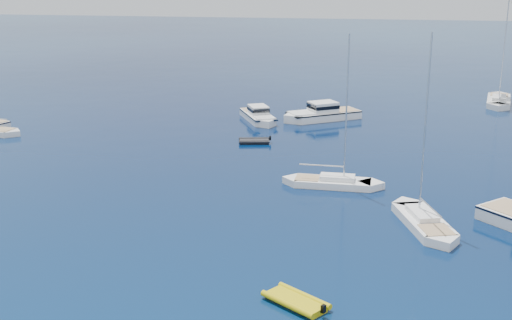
{
  "coord_description": "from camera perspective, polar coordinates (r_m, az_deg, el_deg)",
  "views": [
    {
      "loc": [
        8.16,
        -31.17,
        18.57
      ],
      "look_at": [
        -0.66,
        23.66,
        2.2
      ],
      "focal_mm": 47.55,
      "sensor_mm": 36.0,
      "label": 1
    }
  ],
  "objects": [
    {
      "name": "sailboat_sails_far",
      "position": [
        97.55,
        19.72,
        4.48
      ],
      "size": [
        4.98,
        11.64,
        16.6
      ],
      "primitive_type": null,
      "rotation": [
        0.0,
        0.0,
        2.95
      ],
      "color": "silver",
      "rests_on": "ground"
    },
    {
      "name": "sailboat_mid_r",
      "position": [
        51.04,
        13.89,
        -5.42
      ],
      "size": [
        5.27,
        10.13,
        14.42
      ],
      "primitive_type": null,
      "rotation": [
        0.0,
        0.0,
        0.29
      ],
      "color": "white",
      "rests_on": "ground"
    },
    {
      "name": "motor_cruiser_distant",
      "position": [
        82.91,
        5.5,
        3.4
      ],
      "size": [
        10.68,
        8.45,
        2.78
      ],
      "primitive_type": null,
      "rotation": [
        0.0,
        0.0,
        2.14
      ],
      "color": "white",
      "rests_on": "ground"
    },
    {
      "name": "tender_grey_far",
      "position": [
        71.83,
        -0.16,
        1.44
      ],
      "size": [
        3.71,
        2.53,
        0.95
      ],
      "primitive_type": null,
      "rotation": [
        0.0,
        0.0,
        1.77
      ],
      "color": "black",
      "rests_on": "ground"
    },
    {
      "name": "tender_yellow",
      "position": [
        38.99,
        3.37,
        -12.05
      ],
      "size": [
        4.51,
        4.11,
        0.95
      ],
      "primitive_type": null,
      "rotation": [
        0.0,
        0.0,
        0.94
      ],
      "color": "#C2AE0B",
      "rests_on": "ground"
    },
    {
      "name": "sailboat_centre",
      "position": [
        58.48,
        6.48,
        -2.2
      ],
      "size": [
        9.25,
        2.7,
        13.48
      ],
      "primitive_type": null,
      "rotation": [
        0.0,
        0.0,
        4.68
      ],
      "color": "white",
      "rests_on": "ground"
    },
    {
      "name": "motor_cruiser_horizon",
      "position": [
        81.94,
        0.23,
        3.32
      ],
      "size": [
        6.24,
        9.19,
        2.33
      ],
      "primitive_type": null,
      "rotation": [
        0.0,
        0.0,
        3.58
      ],
      "color": "white",
      "rests_on": "ground"
    }
  ]
}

